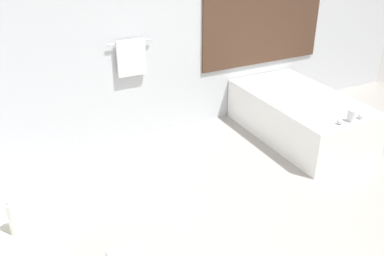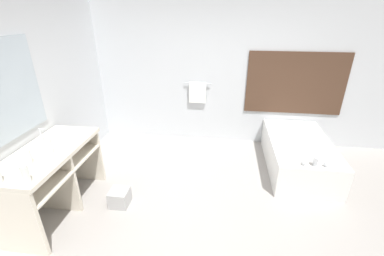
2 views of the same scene
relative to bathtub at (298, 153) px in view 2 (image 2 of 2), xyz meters
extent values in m
plane|color=#A8A39E|center=(-1.44, -1.35, -0.27)|extent=(16.00, 16.00, 0.00)
cube|color=silver|center=(-1.44, 0.88, 1.08)|extent=(7.40, 0.06, 2.70)
cube|color=#4C3323|center=(0.00, 0.83, 0.93)|extent=(1.70, 0.02, 1.10)
cylinder|color=silver|center=(-1.74, 0.81, 0.88)|extent=(0.50, 0.02, 0.02)
cube|color=white|center=(-1.74, 0.80, 0.71)|extent=(0.32, 0.04, 0.40)
cube|color=silver|center=(-3.67, -1.35, 1.08)|extent=(0.06, 7.40, 2.70)
cube|color=#B2C1CC|center=(-3.63, -1.42, 1.30)|extent=(0.02, 1.10, 1.10)
cube|color=beige|center=(-3.29, -1.42, 0.58)|extent=(0.67, 1.39, 0.05)
cube|color=beige|center=(-3.29, -1.42, 0.34)|extent=(0.63, 1.32, 0.02)
cylinder|color=white|center=(-3.29, -1.21, 0.53)|extent=(0.34, 0.34, 0.15)
cube|color=beige|center=(-3.29, -2.10, 0.14)|extent=(0.61, 0.04, 0.83)
cube|color=beige|center=(-3.29, -1.42, 0.14)|extent=(0.61, 0.04, 0.83)
cube|color=beige|center=(-3.29, -0.75, 0.14)|extent=(0.61, 0.04, 0.83)
cylinder|color=white|center=(-3.24, -1.77, 0.42)|extent=(0.13, 0.38, 0.13)
cylinder|color=white|center=(-3.24, -1.07, 0.42)|extent=(0.13, 0.38, 0.13)
cylinder|color=silver|center=(-3.48, -1.21, 0.61)|extent=(0.04, 0.04, 0.02)
cylinder|color=silver|center=(-3.48, -1.21, 0.70)|extent=(0.02, 0.02, 0.16)
cube|color=silver|center=(-3.44, -1.21, 0.77)|extent=(0.07, 0.01, 0.01)
cube|color=white|center=(0.00, 0.00, -0.02)|extent=(0.94, 1.67, 0.50)
ellipsoid|color=white|center=(0.00, 0.00, 0.08)|extent=(0.67, 1.20, 0.30)
cube|color=silver|center=(0.00, -0.74, 0.29)|extent=(0.04, 0.07, 0.12)
sphere|color=silver|center=(-0.14, -0.74, 0.26)|extent=(0.06, 0.06, 0.06)
sphere|color=silver|center=(0.14, -0.74, 0.26)|extent=(0.06, 0.06, 0.06)
cylinder|color=silver|center=(-3.19, -1.47, 0.70)|extent=(0.07, 0.07, 0.19)
cylinder|color=white|center=(-3.19, -1.47, 0.80)|extent=(0.04, 0.04, 0.02)
cylinder|color=silver|center=(-3.06, -2.02, 0.70)|extent=(0.07, 0.07, 0.20)
cylinder|color=white|center=(-3.06, -2.02, 0.81)|extent=(0.04, 0.04, 0.02)
cylinder|color=white|center=(-3.28, -1.69, 0.68)|extent=(0.05, 0.05, 0.16)
cylinder|color=silver|center=(-3.28, -1.69, 0.78)|extent=(0.02, 0.02, 0.03)
cube|color=#B2B2B2|center=(-2.55, -1.24, -0.16)|extent=(0.25, 0.25, 0.23)
camera|label=1|loc=(-3.17, -3.45, 2.12)|focal=40.00mm
camera|label=2|loc=(-1.24, -3.81, 2.11)|focal=24.00mm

